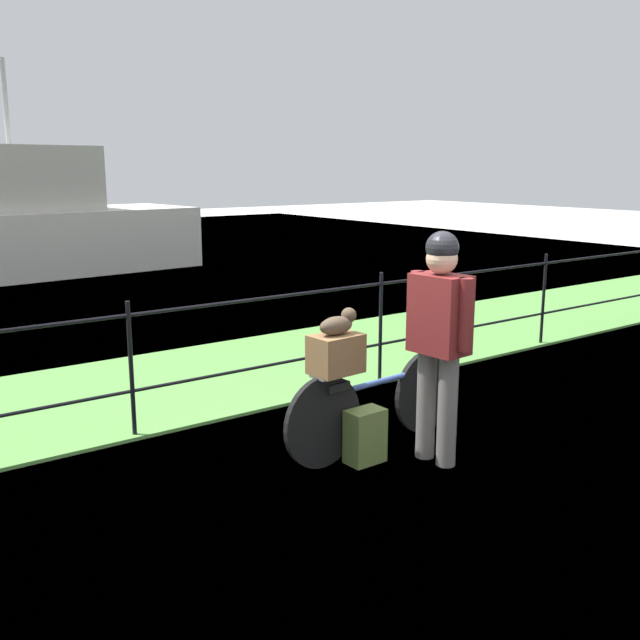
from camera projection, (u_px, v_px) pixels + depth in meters
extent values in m
plane|color=beige|center=(409.00, 474.00, 5.05)|extent=(60.00, 60.00, 0.00)
cube|color=#569342|center=(212.00, 376.00, 7.36)|extent=(27.00, 2.40, 0.03)
plane|color=#426684|center=(31.00, 289.00, 12.69)|extent=(30.00, 30.00, 0.00)
cylinder|color=black|center=(131.00, 371.00, 5.61)|extent=(0.04, 0.04, 1.11)
cylinder|color=black|center=(380.00, 328.00, 7.10)|extent=(0.04, 0.04, 1.11)
cylinder|color=black|center=(543.00, 300.00, 8.59)|extent=(0.04, 0.04, 1.11)
cylinder|color=black|center=(271.00, 365.00, 6.39)|extent=(18.00, 0.03, 0.03)
cylinder|color=black|center=(270.00, 298.00, 6.27)|extent=(18.00, 0.03, 0.03)
cylinder|color=black|center=(426.00, 391.00, 5.80)|extent=(0.68, 0.09, 0.68)
cylinder|color=black|center=(323.00, 422.00, 5.11)|extent=(0.68, 0.09, 0.68)
cylinder|color=#3D569E|center=(378.00, 382.00, 5.42)|extent=(0.85, 0.10, 0.04)
cube|color=black|center=(336.00, 386.00, 5.14)|extent=(0.21, 0.10, 0.06)
cube|color=slate|center=(336.00, 374.00, 5.12)|extent=(0.37, 0.18, 0.02)
cube|color=brown|center=(336.00, 354.00, 5.08)|extent=(0.38, 0.27, 0.28)
ellipsoid|color=#4C3D2D|center=(336.00, 326.00, 5.04)|extent=(0.29, 0.16, 0.13)
sphere|color=#4C3D2D|center=(349.00, 315.00, 5.11)|extent=(0.11, 0.11, 0.11)
cylinder|color=slate|center=(426.00, 404.00, 5.27)|extent=(0.14, 0.14, 0.82)
cylinder|color=slate|center=(447.00, 411.00, 5.12)|extent=(0.14, 0.14, 0.82)
cube|color=maroon|center=(440.00, 314.00, 5.05)|extent=(0.29, 0.42, 0.56)
cylinder|color=maroon|center=(417.00, 306.00, 5.21)|extent=(0.10, 0.10, 0.50)
cylinder|color=maroon|center=(465.00, 315.00, 4.88)|extent=(0.10, 0.10, 0.50)
sphere|color=tan|center=(442.00, 259.00, 4.97)|extent=(0.22, 0.22, 0.22)
sphere|color=black|center=(442.00, 248.00, 4.96)|extent=(0.23, 0.23, 0.23)
cube|color=olive|center=(365.00, 436.00, 5.22)|extent=(0.28, 0.19, 0.40)
cube|color=silver|center=(18.00, 244.00, 14.16)|extent=(7.15, 2.99, 1.26)
cube|color=#B7B2A8|center=(12.00, 179.00, 13.89)|extent=(3.20, 1.93, 1.25)
cylinder|color=#B2B2B2|center=(5.00, 102.00, 13.60)|extent=(0.10, 0.10, 1.60)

